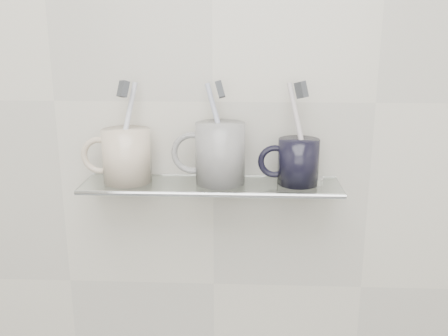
# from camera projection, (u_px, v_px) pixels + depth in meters

# --- Properties ---
(wall_back) EXTENTS (2.50, 0.00, 2.50)m
(wall_back) POSITION_uv_depth(u_px,v_px,m) (213.00, 102.00, 0.99)
(wall_back) COLOR beige
(wall_back) RESTS_ON ground
(shelf_glass) EXTENTS (0.50, 0.12, 0.01)m
(shelf_glass) POSITION_uv_depth(u_px,v_px,m) (211.00, 185.00, 0.97)
(shelf_glass) COLOR silver
(shelf_glass) RESTS_ON wall_back
(shelf_rail) EXTENTS (0.50, 0.01, 0.01)m
(shelf_rail) POSITION_uv_depth(u_px,v_px,m) (209.00, 194.00, 0.92)
(shelf_rail) COLOR silver
(shelf_rail) RESTS_ON shelf_glass
(bracket_left) EXTENTS (0.02, 0.03, 0.02)m
(bracket_left) POSITION_uv_depth(u_px,v_px,m) (111.00, 182.00, 1.03)
(bracket_left) COLOR silver
(bracket_left) RESTS_ON wall_back
(bracket_right) EXTENTS (0.02, 0.03, 0.02)m
(bracket_right) POSITION_uv_depth(u_px,v_px,m) (316.00, 185.00, 1.01)
(bracket_right) COLOR silver
(bracket_right) RESTS_ON wall_back
(mug_left) EXTENTS (0.12, 0.12, 0.10)m
(mug_left) POSITION_uv_depth(u_px,v_px,m) (127.00, 156.00, 0.97)
(mug_left) COLOR beige
(mug_left) RESTS_ON shelf_glass
(mug_left_handle) EXTENTS (0.07, 0.01, 0.07)m
(mug_left_handle) POSITION_uv_depth(u_px,v_px,m) (100.00, 155.00, 0.97)
(mug_left_handle) COLOR beige
(mug_left_handle) RESTS_ON mug_left
(toothbrush_left) EXTENTS (0.05, 0.07, 0.18)m
(toothbrush_left) POSITION_uv_depth(u_px,v_px,m) (125.00, 131.00, 0.95)
(toothbrush_left) COLOR silver
(toothbrush_left) RESTS_ON mug_left
(bristles_left) EXTENTS (0.03, 0.03, 0.03)m
(bristles_left) POSITION_uv_depth(u_px,v_px,m) (123.00, 89.00, 0.93)
(bristles_left) COLOR #373A3E
(bristles_left) RESTS_ON toothbrush_left
(mug_center) EXTENTS (0.10, 0.10, 0.12)m
(mug_center) POSITION_uv_depth(u_px,v_px,m) (220.00, 153.00, 0.96)
(mug_center) COLOR silver
(mug_center) RESTS_ON shelf_glass
(mug_center_handle) EXTENTS (0.08, 0.01, 0.08)m
(mug_center_handle) POSITION_uv_depth(u_px,v_px,m) (192.00, 153.00, 0.96)
(mug_center_handle) COLOR silver
(mug_center_handle) RESTS_ON mug_center
(toothbrush_center) EXTENTS (0.06, 0.05, 0.18)m
(toothbrush_center) POSITION_uv_depth(u_px,v_px,m) (220.00, 132.00, 0.95)
(toothbrush_center) COLOR #9A9FC2
(toothbrush_center) RESTS_ON mug_center
(bristles_center) EXTENTS (0.02, 0.03, 0.04)m
(bristles_center) POSITION_uv_depth(u_px,v_px,m) (220.00, 89.00, 0.92)
(bristles_center) COLOR #373A3E
(bristles_center) RESTS_ON toothbrush_center
(mug_right) EXTENTS (0.09, 0.09, 0.09)m
(mug_right) POSITION_uv_depth(u_px,v_px,m) (298.00, 162.00, 0.95)
(mug_right) COLOR black
(mug_right) RESTS_ON shelf_glass
(mug_right_handle) EXTENTS (0.06, 0.01, 0.06)m
(mug_right_handle) POSITION_uv_depth(u_px,v_px,m) (275.00, 161.00, 0.96)
(mug_right_handle) COLOR black
(mug_right_handle) RESTS_ON mug_right
(toothbrush_right) EXTENTS (0.06, 0.04, 0.19)m
(toothbrush_right) POSITION_uv_depth(u_px,v_px,m) (300.00, 133.00, 0.94)
(toothbrush_right) COLOR beige
(toothbrush_right) RESTS_ON mug_right
(bristles_right) EXTENTS (0.03, 0.03, 0.04)m
(bristles_right) POSITION_uv_depth(u_px,v_px,m) (301.00, 90.00, 0.92)
(bristles_right) COLOR #373A3E
(bristles_right) RESTS_ON toothbrush_right
(chrome_cap) EXTENTS (0.03, 0.03, 0.01)m
(chrome_cap) POSITION_uv_depth(u_px,v_px,m) (315.00, 181.00, 0.96)
(chrome_cap) COLOR silver
(chrome_cap) RESTS_ON shelf_glass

